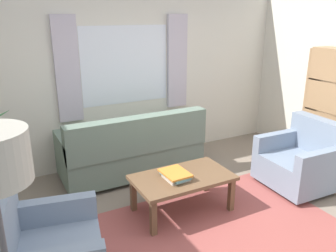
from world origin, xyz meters
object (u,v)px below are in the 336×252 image
couch (133,151)px  book_stack_on_table (175,175)px  armchair_right (302,161)px  coffee_table (182,181)px

couch → book_stack_on_table: size_ratio=5.39×
armchair_right → coffee_table: (-1.66, 0.20, 0.03)m
couch → coffee_table: (0.14, -1.10, 0.01)m
coffee_table → book_stack_on_table: book_stack_on_table is taller
coffee_table → couch: bearing=97.4°
couch → armchair_right: bearing=144.0°
couch → armchair_right: couch is taller
armchair_right → coffee_table: size_ratio=0.80×
couch → book_stack_on_table: (0.04, -1.12, 0.11)m
armchair_right → coffee_table: armchair_right is taller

